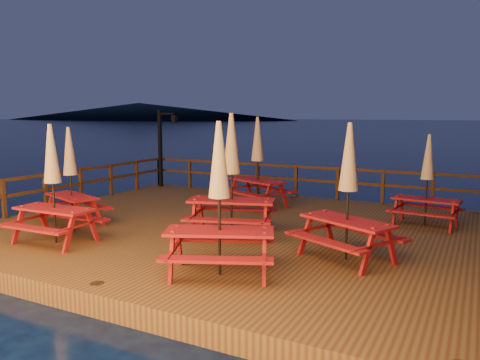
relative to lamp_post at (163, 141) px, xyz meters
The scene contains 13 objects.
ground 7.39m from the lamp_post, 40.16° to the right, with size 500.00×500.00×0.00m, color black.
deck 7.33m from the lamp_post, 40.16° to the right, with size 12.00×10.00×0.40m, color #4D2D18.
deck_piles 7.48m from the lamp_post, 40.16° to the right, with size 11.44×9.44×1.40m.
railing 6.15m from the lamp_post, 27.22° to the right, with size 11.80×9.75×1.10m.
lamp_post is the anchor object (origin of this frame).
headland_left 241.46m from the lamp_post, 129.82° to the left, with size 180.00×84.00×9.00m, color black.
picnic_table_0 10.60m from the lamp_post, 33.93° to the right, with size 2.36×2.21×2.69m.
picnic_table_1 10.11m from the lamp_post, 12.49° to the right, with size 1.78×1.53×2.34m.
picnic_table_2 8.17m from the lamp_post, 70.37° to the right, with size 1.87×1.56×2.63m.
picnic_table_3 7.95m from the lamp_post, 41.97° to the right, with size 2.41×2.18×2.86m.
picnic_table_4 6.47m from the lamp_post, 74.83° to the right, with size 2.13×1.93×2.51m.
picnic_table_5 10.52m from the lamp_post, 48.06° to the right, with size 2.38×2.20×2.73m.
picnic_table_6 5.28m from the lamp_post, 20.53° to the right, with size 2.39×2.21×2.75m.
Camera 1 is at (5.66, -10.22, 3.25)m, focal length 35.00 mm.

